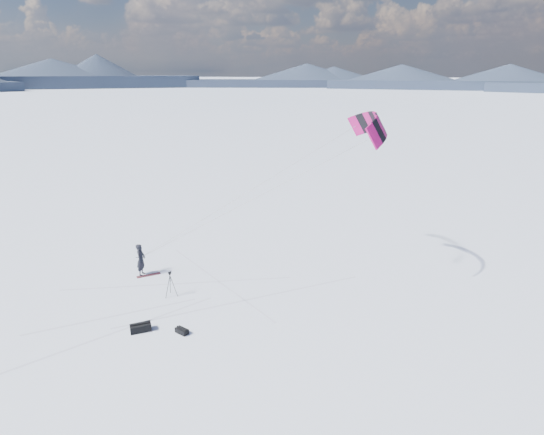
% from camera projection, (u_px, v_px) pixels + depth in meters
% --- Properties ---
extents(ground, '(1800.00, 1800.00, 0.00)m').
position_uv_depth(ground, '(130.00, 305.00, 23.62)').
color(ground, white).
extents(horizon_hills, '(704.00, 704.42, 9.70)m').
position_uv_depth(horizon_hills, '(122.00, 229.00, 22.34)').
color(horizon_hills, '#1B2537').
rests_on(horizon_hills, ground).
extents(snow_tracks, '(13.93, 10.25, 0.01)m').
position_uv_depth(snow_tracks, '(102.00, 305.00, 23.60)').
color(snow_tracks, silver).
rests_on(snow_tracks, ground).
extents(snowkiter, '(0.55, 0.76, 1.95)m').
position_uv_depth(snowkiter, '(142.00, 275.00, 27.09)').
color(snowkiter, black).
rests_on(snowkiter, ground).
extents(snowboard, '(1.25, 1.04, 0.04)m').
position_uv_depth(snowboard, '(149.00, 275.00, 26.99)').
color(snowboard, maroon).
rests_on(snowboard, ground).
extents(tripod, '(0.59, 0.67, 1.41)m').
position_uv_depth(tripod, '(170.00, 280.00, 24.29)').
color(tripod, black).
rests_on(tripod, ground).
extents(gear_bag_a, '(1.04, 0.89, 0.42)m').
position_uv_depth(gear_bag_a, '(141.00, 328.00, 21.17)').
color(gear_bag_a, black).
rests_on(gear_bag_a, ground).
extents(gear_bag_b, '(0.71, 0.55, 0.29)m').
position_uv_depth(gear_bag_b, '(182.00, 331.00, 21.02)').
color(gear_bag_b, black).
rests_on(gear_bag_b, ground).
extents(power_kite, '(13.94, 5.42, 8.40)m').
position_uv_depth(power_kite, '(370.00, 127.00, 24.56)').
color(power_kite, '#B40E61').
rests_on(power_kite, ground).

